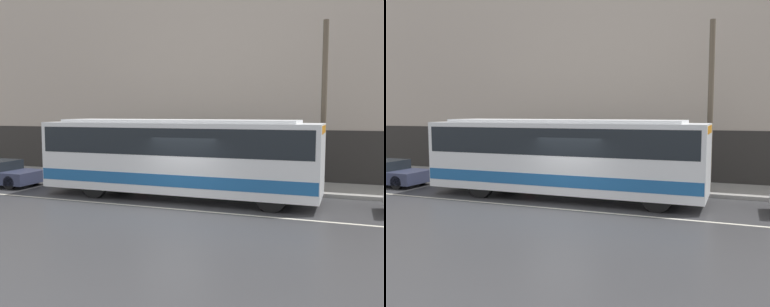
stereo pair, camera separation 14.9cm
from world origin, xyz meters
TOP-DOWN VIEW (x-y plane):
  - ground_plane at (0.00, 0.00)m, footprint 60.00×60.00m
  - sidewalk at (0.00, 5.54)m, footprint 60.00×3.08m
  - building_facade at (0.00, 7.23)m, footprint 60.00×0.35m
  - lane_stripe at (0.00, 0.00)m, footprint 54.00×0.14m
  - transit_bus at (-0.74, 1.84)m, footprint 11.10×2.52m
  - utility_pole_near at (4.60, 4.68)m, footprint 0.23×0.23m
  - pedestrian_waiting at (-4.81, 6.65)m, footprint 0.36×0.36m

SIDE VIEW (x-z plane):
  - ground_plane at x=0.00m, z-range 0.00..0.00m
  - lane_stripe at x=0.00m, z-range 0.00..0.01m
  - sidewalk at x=0.00m, z-range 0.00..0.15m
  - pedestrian_waiting at x=-4.81m, z-range 0.10..1.78m
  - transit_bus at x=-0.74m, z-range 0.20..3.34m
  - utility_pole_near at x=4.60m, z-range 0.15..7.15m
  - building_facade at x=0.00m, z-range -0.19..10.19m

